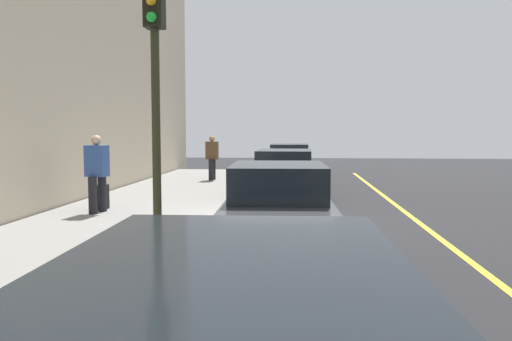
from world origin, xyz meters
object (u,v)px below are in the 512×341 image
at_px(parked_car_charcoal, 278,208).
at_px(traffic_light_pole, 155,72).
at_px(pedestrian_blue_coat, 97,172).
at_px(pedestrian_brown_coat, 212,156).
at_px(rolling_suitcase, 103,197).
at_px(parked_car_black, 284,175).
at_px(parked_car_silver, 289,161).

distance_m(parked_car_charcoal, traffic_light_pole, 3.19).
relative_size(parked_car_charcoal, pedestrian_blue_coat, 2.29).
distance_m(pedestrian_brown_coat, pedestrian_blue_coat, 8.35).
bearing_deg(rolling_suitcase, parked_car_black, 125.36).
xyz_separation_m(parked_car_silver, pedestrian_brown_coat, (2.49, -3.00, 0.32)).
xyz_separation_m(pedestrian_brown_coat, traffic_light_pole, (12.89, 1.40, 1.83)).
height_order(parked_car_black, traffic_light_pole, traffic_light_pole).
bearing_deg(parked_car_silver, pedestrian_brown_coat, -50.32).
distance_m(parked_car_black, pedestrian_brown_coat, 5.48).
bearing_deg(pedestrian_blue_coat, traffic_light_pole, 30.61).
bearing_deg(pedestrian_brown_coat, parked_car_black, 32.98).
relative_size(parked_car_silver, parked_car_charcoal, 1.13).
xyz_separation_m(parked_car_silver, rolling_suitcase, (10.21, -4.43, -0.30)).
bearing_deg(parked_car_charcoal, pedestrian_brown_coat, -164.77).
relative_size(pedestrian_blue_coat, rolling_suitcase, 1.90).
relative_size(pedestrian_blue_coat, traffic_light_pole, 0.45).
height_order(parked_car_silver, traffic_light_pole, traffic_light_pole).
height_order(pedestrian_brown_coat, rolling_suitcase, pedestrian_brown_coat).
distance_m(parked_car_black, traffic_light_pole, 8.72).
bearing_deg(traffic_light_pole, parked_car_silver, 174.07).
bearing_deg(rolling_suitcase, pedestrian_blue_coat, 9.47).
xyz_separation_m(parked_car_black, traffic_light_pole, (8.30, -1.58, 2.15)).
height_order(parked_car_silver, rolling_suitcase, parked_car_silver).
bearing_deg(parked_car_black, parked_car_charcoal, 0.63).
xyz_separation_m(parked_car_black, pedestrian_blue_coat, (3.65, -4.32, 0.37)).
height_order(parked_car_silver, parked_car_charcoal, same).
relative_size(parked_car_black, traffic_light_pole, 1.12).
bearing_deg(parked_car_silver, rolling_suitcase, -23.46).
bearing_deg(parked_car_charcoal, pedestrian_blue_coat, -123.99).
xyz_separation_m(pedestrian_blue_coat, traffic_light_pole, (4.64, 2.75, 1.78)).
height_order(parked_car_charcoal, rolling_suitcase, parked_car_charcoal).
bearing_deg(pedestrian_brown_coat, pedestrian_blue_coat, -9.27).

